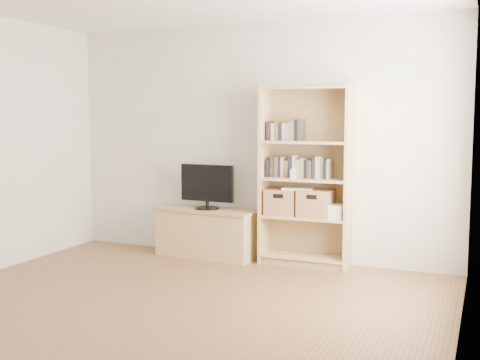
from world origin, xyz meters
The scene contains 13 objects.
floor centered at (0.00, 0.00, 0.00)m, with size 4.50×5.00×0.01m, color brown.
back_wall centered at (0.00, 2.50, 1.30)m, with size 4.50×0.02×2.60m, color beige.
right_wall centered at (2.25, 0.00, 1.30)m, with size 0.02×5.00×2.60m, color beige.
tv_stand centered at (-0.51, 2.29, 0.26)m, with size 1.14×0.43×0.52m, color tan.
bookshelf centered at (0.62, 2.33, 0.96)m, with size 0.96×0.34×1.91m, color tan.
television centered at (-0.51, 2.29, 0.80)m, with size 0.64×0.05×0.50m, color black.
books_row_mid centered at (0.62, 2.35, 1.04)m, with size 0.82×0.16×0.22m, color black.
books_row_upper centered at (0.41, 2.35, 1.43)m, with size 0.39×0.14×0.20m, color black.
baby_monitor centered at (0.51, 2.22, 0.98)m, with size 0.05×0.03×0.10m, color white.
basket_left centered at (0.36, 2.32, 0.67)m, with size 0.34×0.28×0.28m, color #B37A51.
basket_right centered at (0.73, 2.33, 0.68)m, with size 0.35×0.29×0.29m, color #B37A51.
laptop centered at (0.54, 2.32, 0.82)m, with size 0.32×0.22×0.03m, color white.
magazine_stack centered at (0.95, 2.33, 0.59)m, with size 0.18×0.26×0.12m, color silver.
Camera 1 is at (2.40, -3.77, 1.59)m, focal length 45.00 mm.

